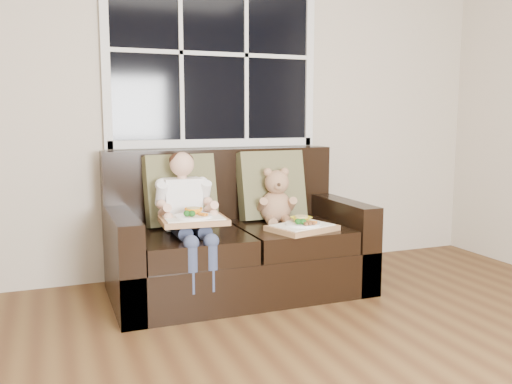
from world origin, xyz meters
name	(u,v)px	position (x,y,z in m)	size (l,w,h in m)	color
window_back	(214,54)	(-0.04, 2.48, 1.65)	(1.62, 0.04, 1.37)	black
loveseat	(235,245)	(-0.04, 2.02, 0.31)	(1.70, 0.92, 0.96)	black
pillow_left	(180,190)	(-0.39, 2.17, 0.69)	(0.50, 0.25, 0.50)	#67653F
pillow_right	(271,185)	(0.29, 2.17, 0.70)	(0.50, 0.24, 0.50)	#67653F
child	(186,206)	(-0.42, 1.90, 0.63)	(0.35, 0.58, 0.80)	white
teddy_bear	(277,200)	(0.27, 2.02, 0.61)	(0.27, 0.32, 0.40)	#A77958
tray_left	(193,219)	(-0.41, 1.73, 0.57)	(0.42, 0.33, 0.09)	#A5784A
tray_right	(302,226)	(0.31, 1.70, 0.48)	(0.48, 0.42, 0.09)	#A5784A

